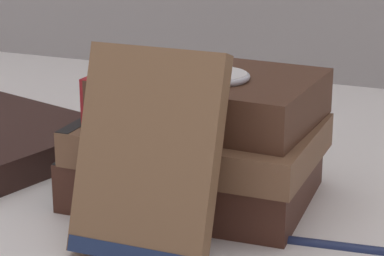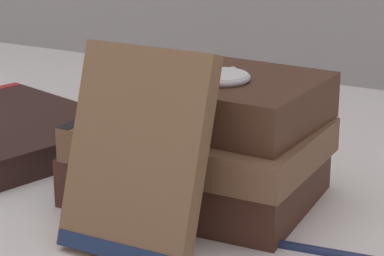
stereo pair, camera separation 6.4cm
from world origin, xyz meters
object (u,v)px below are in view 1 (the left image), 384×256
at_px(book_flat_middle, 193,138).
at_px(fountain_pen, 354,244).
at_px(book_flat_bottom, 188,173).
at_px(book_leaning_front, 147,162).
at_px(pocket_watch, 220,76).
at_px(book_flat_top, 202,96).

xyz_separation_m(book_flat_middle, fountain_pen, (0.15, -0.04, -0.05)).
relative_size(book_flat_bottom, fountain_pen, 1.35).
bearing_deg(book_flat_middle, fountain_pen, -15.43).
bearing_deg(book_flat_bottom, fountain_pen, -19.61).
bearing_deg(book_leaning_front, book_flat_bottom, 96.57).
relative_size(book_leaning_front, pocket_watch, 2.90).
bearing_deg(book_flat_bottom, book_flat_top, 30.18).
height_order(book_flat_bottom, book_flat_top, book_flat_top).
bearing_deg(fountain_pen, book_flat_top, 153.20).
distance_m(book_flat_middle, pocket_watch, 0.06).
bearing_deg(pocket_watch, book_leaning_front, -100.56).
xyz_separation_m(book_leaning_front, pocket_watch, (0.02, 0.10, 0.04)).
relative_size(book_flat_middle, pocket_watch, 3.74).
xyz_separation_m(book_flat_top, book_leaning_front, (0.00, -0.11, -0.02)).
xyz_separation_m(book_flat_middle, book_leaning_front, (0.00, -0.10, 0.01)).
relative_size(book_flat_middle, book_leaning_front, 1.29).
xyz_separation_m(book_flat_middle, pocket_watch, (0.02, -0.00, 0.06)).
bearing_deg(book_flat_middle, book_leaning_front, -86.90).
bearing_deg(book_flat_bottom, book_flat_middle, -46.64).
height_order(book_flat_middle, pocket_watch, pocket_watch).
height_order(book_flat_middle, book_flat_top, book_flat_top).
distance_m(book_flat_bottom, book_flat_top, 0.07).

